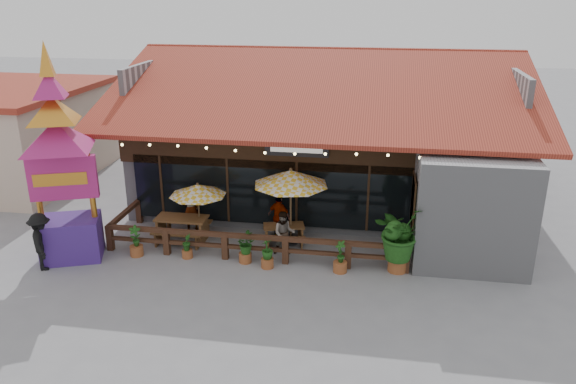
% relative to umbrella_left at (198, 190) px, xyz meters
% --- Properties ---
extents(ground, '(100.00, 100.00, 0.00)m').
position_rel_umbrella_left_xyz_m(ground, '(3.77, -0.80, -1.85)').
color(ground, gray).
rests_on(ground, ground).
extents(restaurant_building, '(15.50, 14.73, 6.09)m').
position_rel_umbrella_left_xyz_m(restaurant_building, '(4.03, 5.81, 0.36)').
color(restaurant_building, '#9F9FA4').
rests_on(restaurant_building, ground).
extents(patio_railing, '(10.00, 2.60, 0.92)m').
position_rel_umbrella_left_xyz_m(patio_railing, '(1.52, -1.07, -1.23)').
color(patio_railing, '#4D2D1B').
rests_on(patio_railing, ground).
extents(umbrella_left, '(2.52, 2.52, 2.12)m').
position_rel_umbrella_left_xyz_m(umbrella_left, '(0.00, 0.00, 0.00)').
color(umbrella_left, brown).
rests_on(umbrella_left, ground).
extents(umbrella_right, '(3.01, 3.01, 2.74)m').
position_rel_umbrella_left_xyz_m(umbrella_right, '(3.19, 0.21, 0.54)').
color(umbrella_right, brown).
rests_on(umbrella_right, ground).
extents(picnic_table_left, '(1.79, 1.55, 0.86)m').
position_rel_umbrella_left_xyz_m(picnic_table_left, '(-0.60, -0.15, -1.27)').
color(picnic_table_left, brown).
rests_on(picnic_table_left, ground).
extents(picnic_table_right, '(1.65, 1.51, 0.67)m').
position_rel_umbrella_left_xyz_m(picnic_table_right, '(2.96, 0.18, -1.40)').
color(picnic_table_right, brown).
rests_on(picnic_table_right, ground).
extents(thai_sign_tower, '(3.55, 3.55, 7.47)m').
position_rel_umbrella_left_xyz_m(thai_sign_tower, '(-3.69, -2.01, 2.10)').
color(thai_sign_tower, '#42227E').
rests_on(thai_sign_tower, ground).
extents(tropical_plant, '(2.09, 2.13, 2.24)m').
position_rel_umbrella_left_xyz_m(tropical_plant, '(6.82, -1.25, -0.57)').
color(tropical_plant, brown).
rests_on(tropical_plant, ground).
extents(diner_a, '(0.74, 0.71, 1.72)m').
position_rel_umbrella_left_xyz_m(diner_a, '(-0.55, 0.71, -0.99)').
color(diner_a, '#331F10').
rests_on(diner_a, ground).
extents(diner_b, '(0.81, 0.68, 1.50)m').
position_rel_umbrella_left_xyz_m(diner_b, '(3.11, -0.65, -1.10)').
color(diner_b, '#331F10').
rests_on(diner_b, ground).
extents(diner_c, '(1.05, 0.82, 1.66)m').
position_rel_umbrella_left_xyz_m(diner_c, '(2.75, 0.51, -1.02)').
color(diner_c, '#331F10').
rests_on(diner_c, ground).
extents(pedestrian, '(1.22, 1.39, 1.86)m').
position_rel_umbrella_left_xyz_m(pedestrian, '(-4.17, -2.90, -0.92)').
color(pedestrian, black).
rests_on(pedestrian, ground).
extents(planter_a, '(0.44, 0.44, 1.07)m').
position_rel_umbrella_left_xyz_m(planter_a, '(-1.69, -1.57, -1.40)').
color(planter_a, brown).
rests_on(planter_a, ground).
extents(planter_b, '(0.35, 0.35, 0.86)m').
position_rel_umbrella_left_xyz_m(planter_b, '(0.01, -1.44, -1.46)').
color(planter_b, brown).
rests_on(planter_b, ground).
extents(planter_c, '(0.79, 0.81, 1.01)m').
position_rel_umbrella_left_xyz_m(planter_c, '(1.97, -1.45, -1.28)').
color(planter_c, brown).
rests_on(planter_c, ground).
extents(planter_d, '(0.52, 0.52, 0.97)m').
position_rel_umbrella_left_xyz_m(planter_d, '(2.75, -1.69, -1.38)').
color(planter_d, brown).
rests_on(planter_d, ground).
extents(planter_e, '(0.44, 0.45, 1.06)m').
position_rel_umbrella_left_xyz_m(planter_e, '(5.05, -1.61, -1.40)').
color(planter_e, brown).
rests_on(planter_e, ground).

